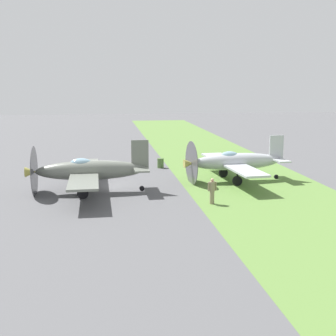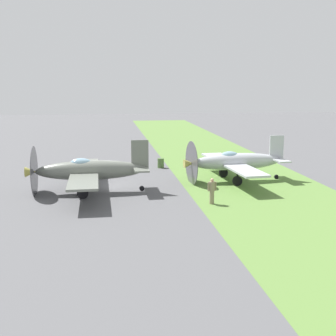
{
  "view_description": "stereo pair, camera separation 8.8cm",
  "coord_description": "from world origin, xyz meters",
  "px_view_note": "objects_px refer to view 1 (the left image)",
  "views": [
    {
      "loc": [
        -33.94,
        -0.12,
        7.93
      ],
      "look_at": [
        -0.47,
        -4.99,
        1.45
      ],
      "focal_mm": 48.06,
      "sensor_mm": 36.0,
      "label": 1
    },
    {
      "loc": [
        -33.95,
        -0.21,
        7.93
      ],
      "look_at": [
        -0.47,
        -4.99,
        1.45
      ],
      "focal_mm": 48.06,
      "sensor_mm": 36.0,
      "label": 2
    }
  ],
  "objects_px": {
    "airplane_lead": "(88,170)",
    "fuel_drum": "(161,163)",
    "airplane_wingman": "(235,162)",
    "ground_crew_chief": "(212,190)"
  },
  "relations": [
    {
      "from": "airplane_lead",
      "to": "fuel_drum",
      "type": "height_order",
      "value": "airplane_lead"
    },
    {
      "from": "airplane_lead",
      "to": "airplane_wingman",
      "type": "relative_size",
      "value": 1.03
    },
    {
      "from": "airplane_lead",
      "to": "ground_crew_chief",
      "type": "distance_m",
      "value": 9.21
    },
    {
      "from": "ground_crew_chief",
      "to": "fuel_drum",
      "type": "relative_size",
      "value": 1.92
    },
    {
      "from": "airplane_lead",
      "to": "airplane_wingman",
      "type": "distance_m",
      "value": 11.84
    },
    {
      "from": "airplane_lead",
      "to": "fuel_drum",
      "type": "xyz_separation_m",
      "value": [
        8.87,
        -6.39,
        -1.21
      ]
    },
    {
      "from": "airplane_lead",
      "to": "ground_crew_chief",
      "type": "height_order",
      "value": "airplane_lead"
    },
    {
      "from": "airplane_lead",
      "to": "airplane_wingman",
      "type": "xyz_separation_m",
      "value": [
        2.32,
        -11.61,
        -0.06
      ]
    },
    {
      "from": "airplane_lead",
      "to": "fuel_drum",
      "type": "relative_size",
      "value": 12.29
    },
    {
      "from": "airplane_lead",
      "to": "fuel_drum",
      "type": "bearing_deg",
      "value": -36.5
    }
  ]
}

